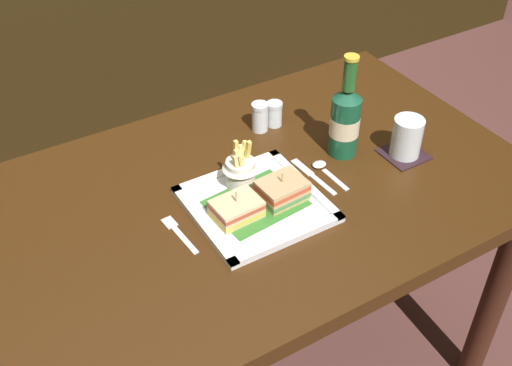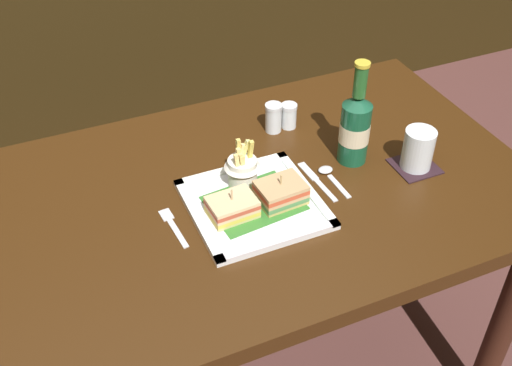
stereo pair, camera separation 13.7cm
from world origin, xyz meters
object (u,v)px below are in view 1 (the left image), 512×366
Objects in this scene: water_glass at (406,139)px; pepper_shaker at (274,115)px; dining_table at (256,221)px; fries_cup at (241,168)px; square_plate at (256,204)px; beer_bottle at (345,119)px; fork at (178,232)px; sandwich_half_right at (282,190)px; spoon at (323,168)px; knife at (311,175)px; salt_shaker at (260,119)px; sandwich_half_left at (237,209)px.

water_glass reaches higher than pepper_shaker.
dining_table is 10.81× the size of fries_cup.
square_plate is at bearing -92.28° from fries_cup.
beer_bottle is 1.99× the size of fork.
dining_table is at bearing 106.78° from sandwich_half_right.
fries_cup reaches higher than spoon.
salt_shaker is (-0.01, 0.22, 0.03)m from knife.
spoon reaches higher than dining_table.
salt_shaker is (0.16, 0.25, 0.03)m from square_plate.
knife is at bearing -12.51° from dining_table.
salt_shaker is at bearing 131.83° from water_glass.
dining_table is at bearing 58.47° from square_plate.
knife is at bearing 21.33° from sandwich_half_right.
fries_cup is 0.90× the size of fork.
beer_bottle reaches higher than fork.
dining_table is 0.20m from spoon.
pepper_shaker reaches higher than spoon.
sandwich_half_right is 0.11m from fries_cup.
fork is 0.83× the size of knife.
knife is (0.23, 0.04, -0.03)m from sandwich_half_left.
fries_cup is (0.00, 0.07, 0.05)m from square_plate.
sandwich_half_right is 1.39× the size of salt_shaker.
fork is 0.42m from salt_shaker.
water_glass is 0.81× the size of spoon.
pepper_shaker reaches higher than square_plate.
square_plate is 0.06m from sandwich_half_left.
square_plate is at bearing -170.71° from knife.
spoon is 1.83× the size of pepper_shaker.
knife is (0.13, -0.03, 0.11)m from dining_table.
fork is at bearing -145.23° from salt_shaker.
dining_table is 16.58× the size of salt_shaker.
fork is (-0.47, -0.05, -0.09)m from beer_bottle.
sandwich_half_left reaches higher than knife.
square_plate is 0.21m from spoon.
salt_shaker is at bearing 34.77° from fork.
square_plate reaches higher than spoon.
knife is at bearing 10.91° from sandwich_half_left.
sandwich_half_left is at bearing -129.36° from salt_shaker.
spoon reaches higher than fork.
water_glass is 1.29× the size of salt_shaker.
water_glass is at bearing -11.90° from dining_table.
sandwich_half_right reaches higher than sandwich_half_left.
sandwich_half_right is (0.06, -0.02, 0.03)m from square_plate.
fries_cup reaches higher than pepper_shaker.
sandwich_half_left is 0.38m from pepper_shaker.
dining_table is 0.25m from fork.
square_plate reaches higher than knife.
sandwich_half_left is at bearing -169.09° from knife.
sandwich_half_left reaches higher than spoon.
fork is 1.71× the size of salt_shaker.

